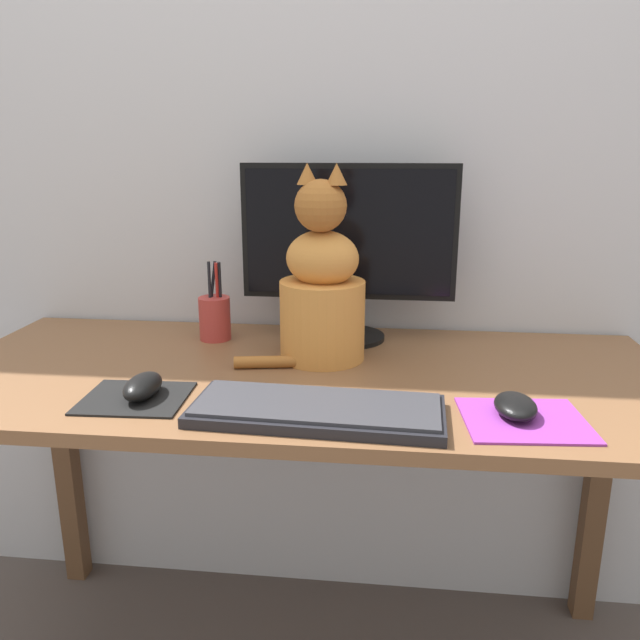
{
  "coord_description": "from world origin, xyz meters",
  "views": [
    {
      "loc": [
        0.16,
        -1.15,
        1.17
      ],
      "look_at": [
        0.04,
        -0.06,
        0.87
      ],
      "focal_mm": 35.0,
      "sensor_mm": 36.0,
      "label": 1
    }
  ],
  "objects_px": {
    "computer_mouse_left": "(143,386)",
    "monitor": "(348,244)",
    "pen_cup": "(215,317)",
    "computer_mouse_right": "(515,406)",
    "keyboard": "(317,410)",
    "cat": "(322,289)"
  },
  "relations": [
    {
      "from": "computer_mouse_right",
      "to": "keyboard",
      "type": "bearing_deg",
      "value": -174.22
    },
    {
      "from": "keyboard",
      "to": "computer_mouse_right",
      "type": "height_order",
      "value": "computer_mouse_right"
    },
    {
      "from": "computer_mouse_left",
      "to": "pen_cup",
      "type": "relative_size",
      "value": 0.6
    },
    {
      "from": "pen_cup",
      "to": "cat",
      "type": "bearing_deg",
      "value": -22.73
    },
    {
      "from": "computer_mouse_right",
      "to": "pen_cup",
      "type": "bearing_deg",
      "value": 148.76
    },
    {
      "from": "keyboard",
      "to": "cat",
      "type": "distance_m",
      "value": 0.32
    },
    {
      "from": "computer_mouse_left",
      "to": "monitor",
      "type": "bearing_deg",
      "value": 50.01
    },
    {
      "from": "cat",
      "to": "pen_cup",
      "type": "relative_size",
      "value": 2.21
    },
    {
      "from": "monitor",
      "to": "computer_mouse_right",
      "type": "bearing_deg",
      "value": -53.0
    },
    {
      "from": "keyboard",
      "to": "pen_cup",
      "type": "distance_m",
      "value": 0.49
    },
    {
      "from": "monitor",
      "to": "computer_mouse_right",
      "type": "relative_size",
      "value": 4.62
    },
    {
      "from": "computer_mouse_left",
      "to": "computer_mouse_right",
      "type": "height_order",
      "value": "computer_mouse_left"
    },
    {
      "from": "computer_mouse_right",
      "to": "cat",
      "type": "relative_size",
      "value": 0.26
    },
    {
      "from": "keyboard",
      "to": "cat",
      "type": "bearing_deg",
      "value": 97.59
    },
    {
      "from": "cat",
      "to": "pen_cup",
      "type": "xyz_separation_m",
      "value": [
        -0.26,
        0.11,
        -0.1
      ]
    },
    {
      "from": "computer_mouse_left",
      "to": "pen_cup",
      "type": "bearing_deg",
      "value": 85.28
    },
    {
      "from": "pen_cup",
      "to": "computer_mouse_right",
      "type": "bearing_deg",
      "value": -31.24
    },
    {
      "from": "monitor",
      "to": "cat",
      "type": "relative_size",
      "value": 1.2
    },
    {
      "from": "computer_mouse_left",
      "to": "computer_mouse_right",
      "type": "distance_m",
      "value": 0.63
    },
    {
      "from": "monitor",
      "to": "pen_cup",
      "type": "distance_m",
      "value": 0.34
    },
    {
      "from": "cat",
      "to": "computer_mouse_left",
      "type": "bearing_deg",
      "value": -128.35
    },
    {
      "from": "cat",
      "to": "pen_cup",
      "type": "distance_m",
      "value": 0.29
    }
  ]
}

